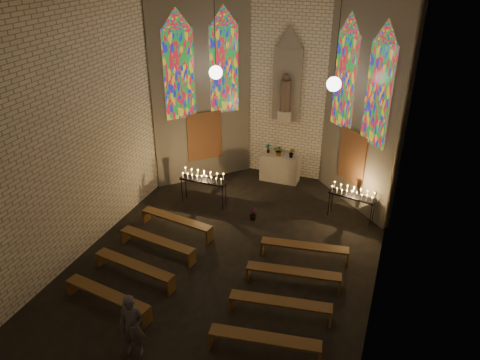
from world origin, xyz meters
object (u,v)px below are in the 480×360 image
visitor (132,326)px  aisle_flower_pot (253,214)px  altar (280,168)px  votive_stand_left (203,178)px  votive_stand_right (353,194)px

visitor → aisle_flower_pot: bearing=65.2°
aisle_flower_pot → visitor: bearing=-95.9°
aisle_flower_pot → visitor: visitor is taller
altar → aisle_flower_pot: (-0.02, -2.95, -0.30)m
aisle_flower_pot → visitor: 6.08m
votive_stand_left → visitor: bearing=-78.7°
visitor → votive_stand_left: bearing=82.2°
votive_stand_right → aisle_flower_pot: bearing=-147.9°
altar → votive_stand_left: 3.27m
aisle_flower_pot → votive_stand_left: size_ratio=0.26×
votive_stand_right → visitor: 7.95m
aisle_flower_pot → altar: bearing=89.6°
visitor → votive_stand_right: bearing=44.8°
altar → votive_stand_right: size_ratio=0.93×
altar → aisle_flower_pot: altar is taller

